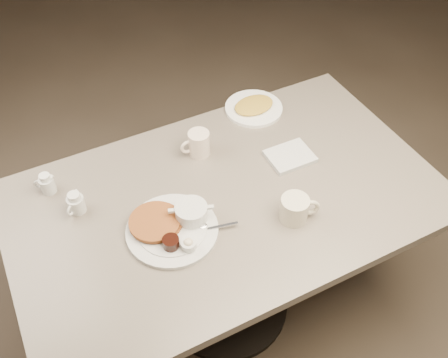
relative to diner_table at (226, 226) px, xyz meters
name	(u,v)px	position (x,y,z in m)	size (l,w,h in m)	color
room	(228,29)	(0.00, 0.00, 0.82)	(7.04, 8.04, 2.84)	#4C3F33
diner_table	(226,226)	(0.00, 0.00, 0.00)	(1.50, 0.90, 0.75)	slate
main_plate	(174,225)	(-0.22, -0.05, 0.19)	(0.40, 0.39, 0.07)	silver
coffee_mug_near	(295,209)	(0.16, -0.19, 0.22)	(0.15, 0.12, 0.09)	beige
napkin	(290,156)	(0.30, 0.06, 0.18)	(0.17, 0.14, 0.02)	beige
coffee_mug_far	(198,144)	(0.01, 0.24, 0.22)	(0.12, 0.09, 0.10)	#F7E2CC
creamer_left	(76,203)	(-0.48, 0.18, 0.21)	(0.08, 0.08, 0.08)	silver
creamer_right	(47,184)	(-0.55, 0.31, 0.21)	(0.07, 0.06, 0.08)	silver
hash_plate	(254,107)	(0.32, 0.38, 0.18)	(0.26, 0.26, 0.04)	white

